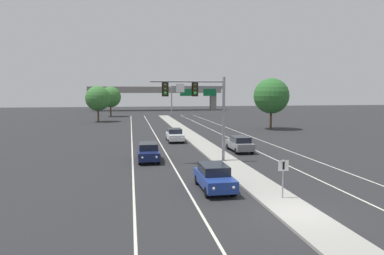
% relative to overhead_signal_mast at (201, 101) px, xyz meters
% --- Properties ---
extents(ground_plane, '(260.00, 260.00, 0.00)m').
position_rel_overhead_signal_mast_xyz_m(ground_plane, '(2.20, -13.75, -5.29)').
color(ground_plane, '#28282B').
extents(median_island, '(2.40, 110.00, 0.15)m').
position_rel_overhead_signal_mast_xyz_m(median_island, '(2.20, 4.25, -5.22)').
color(median_island, '#9E9B93').
rests_on(median_island, ground).
extents(lane_stripe_oncoming_center, '(0.14, 100.00, 0.01)m').
position_rel_overhead_signal_mast_xyz_m(lane_stripe_oncoming_center, '(-2.50, 11.25, -5.29)').
color(lane_stripe_oncoming_center, silver).
rests_on(lane_stripe_oncoming_center, ground).
extents(lane_stripe_receding_center, '(0.14, 100.00, 0.01)m').
position_rel_overhead_signal_mast_xyz_m(lane_stripe_receding_center, '(6.90, 11.25, -5.29)').
color(lane_stripe_receding_center, silver).
rests_on(lane_stripe_receding_center, ground).
extents(edge_stripe_left, '(0.14, 100.00, 0.01)m').
position_rel_overhead_signal_mast_xyz_m(edge_stripe_left, '(-5.80, 11.25, -5.29)').
color(edge_stripe_left, silver).
rests_on(edge_stripe_left, ground).
extents(edge_stripe_right, '(0.14, 100.00, 0.01)m').
position_rel_overhead_signal_mast_xyz_m(edge_stripe_right, '(10.20, 11.25, -5.29)').
color(edge_stripe_right, silver).
rests_on(edge_stripe_right, ground).
extents(overhead_signal_mast, '(6.41, 0.44, 7.20)m').
position_rel_overhead_signal_mast_xyz_m(overhead_signal_mast, '(0.00, 0.00, 0.00)').
color(overhead_signal_mast, gray).
rests_on(overhead_signal_mast, median_island).
extents(median_sign_post, '(0.60, 0.10, 2.20)m').
position_rel_overhead_signal_mast_xyz_m(median_sign_post, '(2.45, -11.34, -3.71)').
color(median_sign_post, gray).
rests_on(median_sign_post, median_island).
extents(car_oncoming_blue, '(1.85, 4.48, 1.58)m').
position_rel_overhead_signal_mast_xyz_m(car_oncoming_blue, '(-0.84, -8.54, -4.47)').
color(car_oncoming_blue, navy).
rests_on(car_oncoming_blue, ground).
extents(car_oncoming_navy, '(1.86, 4.48, 1.58)m').
position_rel_overhead_signal_mast_xyz_m(car_oncoming_navy, '(-4.41, 1.53, -4.47)').
color(car_oncoming_navy, '#141E4C').
rests_on(car_oncoming_navy, ground).
extents(car_oncoming_white, '(1.85, 4.48, 1.58)m').
position_rel_overhead_signal_mast_xyz_m(car_oncoming_white, '(-0.61, 13.26, -4.47)').
color(car_oncoming_white, silver).
rests_on(car_oncoming_white, ground).
extents(car_receding_grey, '(1.83, 4.47, 1.58)m').
position_rel_overhead_signal_mast_xyz_m(car_receding_grey, '(5.02, 4.84, -4.47)').
color(car_receding_grey, slate).
rests_on(car_receding_grey, ground).
extents(highway_sign_gantry, '(13.28, 0.42, 7.50)m').
position_rel_overhead_signal_mast_xyz_m(highway_sign_gantry, '(10.40, 55.73, 0.87)').
color(highway_sign_gantry, gray).
rests_on(highway_sign_gantry, ground).
extents(overpass_bridge, '(42.40, 6.40, 7.65)m').
position_rel_overhead_signal_mast_xyz_m(overpass_bridge, '(2.20, 86.63, 0.49)').
color(overpass_bridge, gray).
rests_on(overpass_bridge, ground).
extents(tree_far_right_a, '(5.72, 5.72, 8.27)m').
position_rel_overhead_signal_mast_xyz_m(tree_far_right_a, '(16.55, 24.91, 0.11)').
color(tree_far_right_a, '#4C3823').
rests_on(tree_far_right_a, ground).
extents(tree_far_left_c, '(5.07, 5.07, 7.33)m').
position_rel_overhead_signal_mast_xyz_m(tree_far_left_c, '(-10.65, 59.33, -0.51)').
color(tree_far_left_c, '#4C3823').
rests_on(tree_far_left_c, ground).
extents(tree_far_left_b, '(5.01, 5.01, 7.24)m').
position_rel_overhead_signal_mast_xyz_m(tree_far_left_b, '(-12.34, 44.42, -0.56)').
color(tree_far_left_b, '#4C3823').
rests_on(tree_far_left_b, ground).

